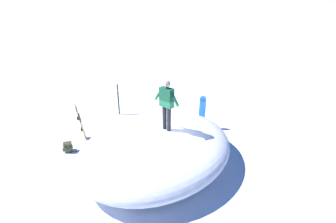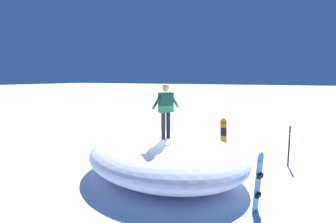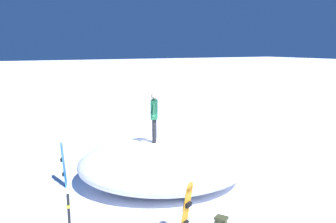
% 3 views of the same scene
% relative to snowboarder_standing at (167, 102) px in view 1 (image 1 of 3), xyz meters
% --- Properties ---
extents(ground, '(240.00, 240.00, 0.00)m').
position_rel_snowboarder_standing_xyz_m(ground, '(0.05, -0.38, -2.45)').
color(ground, white).
extents(snow_mound, '(6.79, 7.40, 1.42)m').
position_rel_snowboarder_standing_xyz_m(snow_mound, '(-0.33, -0.19, -1.74)').
color(snow_mound, white).
rests_on(snow_mound, ground).
extents(snowboarder_standing, '(0.97, 0.58, 1.77)m').
position_rel_snowboarder_standing_xyz_m(snowboarder_standing, '(0.00, 0.00, 0.00)').
color(snowboarder_standing, black).
rests_on(snowboarder_standing, snow_mound).
extents(snowboard_primary_upright, '(0.32, 0.22, 1.59)m').
position_rel_snowboarder_standing_xyz_m(snowboard_primary_upright, '(0.88, 3.03, -1.63)').
color(snowboard_primary_upright, '#2672BF').
rests_on(snowboard_primary_upright, ground).
extents(snowboard_secondary_upright, '(0.36, 0.37, 1.59)m').
position_rel_snowboarder_standing_xyz_m(snowboard_secondary_upright, '(-3.89, 0.95, -1.63)').
color(snowboard_secondary_upright, orange).
rests_on(snowboard_secondary_upright, ground).
extents(backpack_near, '(0.58, 0.48, 0.41)m').
position_rel_snowboarder_standing_xyz_m(backpack_near, '(-3.94, -0.09, -2.24)').
color(backpack_near, '#383D23').
rests_on(backpack_near, ground).
extents(trail_marker_pole, '(0.10, 0.10, 1.58)m').
position_rel_snowboarder_standing_xyz_m(trail_marker_pole, '(-3.32, 3.63, -1.62)').
color(trail_marker_pole, black).
rests_on(trail_marker_pole, ground).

